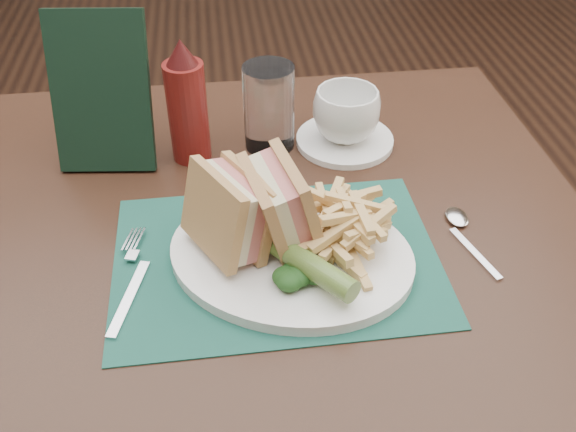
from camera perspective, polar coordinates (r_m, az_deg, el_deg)
The scene contains 16 objects.
floor at distance 1.75m, azimuth -3.54°, elevation -8.51°, with size 7.00×7.00×0.00m, color black.
table_main at distance 1.14m, azimuth -2.34°, elevation -14.32°, with size 0.90×0.75×0.75m, color black, non-canonical shape.
placemat at distance 0.79m, azimuth -1.03°, elevation -3.80°, with size 0.40×0.28×0.00m, color #174B3E.
plate at distance 0.78m, azimuth 0.27°, elevation -3.50°, with size 0.30×0.24×0.01m, color white, non-canonical shape.
sandwich_half_a at distance 0.74m, azimuth -6.66°, elevation -0.18°, with size 0.06×0.11×0.10m, color tan, non-canonical shape.
sandwich_half_b at distance 0.75m, azimuth -2.09°, elevation 0.83°, with size 0.06×0.11×0.10m, color tan, non-canonical shape.
kale_garnish at distance 0.73m, azimuth 1.02°, elevation -5.03°, with size 0.11×0.08×0.03m, color #153814, non-canonical shape.
pickle_spear at distance 0.73m, azimuth 2.18°, elevation -4.54°, with size 0.03×0.03×0.12m, color #4A6827.
fries_pile at distance 0.78m, azimuth 5.21°, elevation -0.33°, with size 0.18×0.20×0.06m, color tan, non-canonical shape.
fork at distance 0.78m, azimuth -13.85°, elevation -5.29°, with size 0.03×0.17×0.01m, color silver, non-canonical shape.
spoon at distance 0.85m, azimuth 15.75°, elevation -1.92°, with size 0.03×0.15×0.01m, color silver, non-canonical shape.
saucer at distance 1.00m, azimuth 5.06°, elevation 6.73°, with size 0.15×0.15×0.01m, color white.
coffee_cup at distance 0.98m, azimuth 5.20°, elevation 8.94°, with size 0.10×0.10×0.08m, color white.
drinking_glass at distance 0.96m, azimuth -1.70°, elevation 9.62°, with size 0.08×0.08×0.13m, color white.
ketchup_bottle at distance 0.93m, azimuth -9.01°, elevation 10.04°, with size 0.06×0.06×0.19m, color #5D120F, non-canonical shape.
check_presenter at distance 0.95m, azimuth -16.29°, elevation 10.49°, with size 0.14×0.01×0.23m, color black.
Camera 1 is at (-0.04, -1.18, 1.29)m, focal length 40.00 mm.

